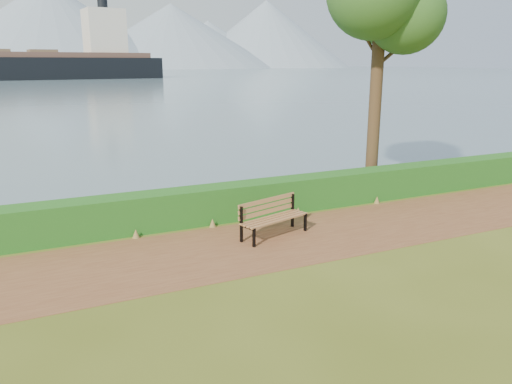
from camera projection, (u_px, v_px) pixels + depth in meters
name	position (u px, v px, depth m)	size (l,w,h in m)	color
ground	(283.00, 245.00, 12.38)	(140.00, 140.00, 0.00)	#485117
path	(277.00, 241.00, 12.64)	(40.00, 3.40, 0.01)	brown
hedge	(241.00, 200.00, 14.54)	(32.00, 0.85, 1.00)	#184A15
water	(31.00, 72.00, 240.59)	(700.00, 510.00, 0.00)	#3F5A66
mountains	(8.00, 29.00, 358.07)	(585.00, 190.00, 70.00)	gray
bench	(272.00, 215.00, 12.92)	(2.03, 1.10, 0.98)	black
cargo_ship	(20.00, 66.00, 129.55)	(79.70, 20.27, 23.94)	black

